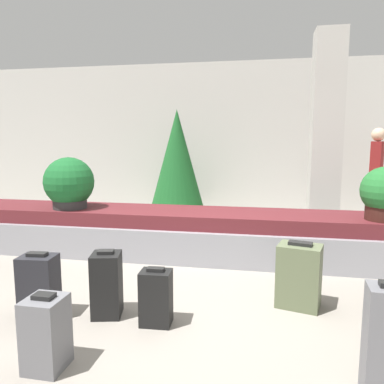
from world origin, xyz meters
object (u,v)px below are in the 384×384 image
(potted_plant_0, at_px, (69,184))
(decorated_tree, at_px, (177,159))
(suitcase_3, at_px, (46,333))
(suitcase_4, at_px, (156,297))
(pillar, at_px, (326,135))
(suitcase_5, at_px, (39,286))
(traveler_0, at_px, (376,166))
(suitcase_0, at_px, (107,284))
(suitcase_6, at_px, (299,276))

(potted_plant_0, distance_m, decorated_tree, 2.85)
(suitcase_3, xyz_separation_m, suitcase_4, (0.55, 0.73, -0.02))
(pillar, xyz_separation_m, decorated_tree, (-2.66, 1.05, -0.45))
(potted_plant_0, bearing_deg, pillar, 24.97)
(suitcase_5, xyz_separation_m, traveler_0, (3.92, 4.56, 0.77))
(traveler_0, bearing_deg, decorated_tree, -64.24)
(suitcase_4, relative_size, decorated_tree, 0.23)
(suitcase_4, bearing_deg, suitcase_0, 167.89)
(pillar, height_order, suitcase_0, pillar)
(pillar, xyz_separation_m, potted_plant_0, (-3.54, -1.65, -0.67))
(suitcase_5, xyz_separation_m, suitcase_6, (2.23, 0.62, 0.02))
(suitcase_0, xyz_separation_m, suitcase_5, (-0.57, -0.13, -0.01))
(pillar, xyz_separation_m, suitcase_3, (-2.37, -4.17, -1.35))
(suitcase_0, xyz_separation_m, suitcase_4, (0.47, -0.07, -0.05))
(suitcase_5, bearing_deg, pillar, 46.04)
(suitcase_6, bearing_deg, potted_plant_0, 171.96)
(potted_plant_0, relative_size, traveler_0, 0.40)
(suitcase_4, xyz_separation_m, decorated_tree, (-0.85, 4.49, 0.92))
(suitcase_5, relative_size, potted_plant_0, 0.82)
(suitcase_3, distance_m, decorated_tree, 5.30)
(pillar, relative_size, suitcase_3, 6.10)
(suitcase_0, height_order, suitcase_5, suitcase_0)
(suitcase_5, height_order, potted_plant_0, potted_plant_0)
(pillar, relative_size, suitcase_6, 5.23)
(suitcase_4, bearing_deg, pillar, 59.24)
(potted_plant_0, relative_size, decorated_tree, 0.33)
(suitcase_0, distance_m, suitcase_6, 1.73)
(suitcase_0, height_order, traveler_0, traveler_0)
(suitcase_0, distance_m, suitcase_4, 0.47)
(suitcase_5, bearing_deg, suitcase_4, -1.80)
(traveler_0, bearing_deg, potted_plant_0, -34.02)
(suitcase_0, xyz_separation_m, suitcase_3, (-0.09, -0.80, -0.03))
(pillar, distance_m, traveler_0, 1.61)
(pillar, height_order, suitcase_6, pillar)
(suitcase_3, xyz_separation_m, potted_plant_0, (-1.18, 2.52, 0.68))
(suitcase_0, xyz_separation_m, suitcase_6, (1.66, 0.50, 0.01))
(suitcase_0, height_order, potted_plant_0, potted_plant_0)
(suitcase_0, relative_size, suitcase_5, 1.02)
(suitcase_0, distance_m, decorated_tree, 4.52)
(pillar, height_order, suitcase_4, pillar)
(suitcase_4, xyz_separation_m, suitcase_5, (-1.03, -0.05, 0.04))
(traveler_0, bearing_deg, suitcase_0, -11.60)
(decorated_tree, bearing_deg, suitcase_6, -62.49)
(suitcase_0, bearing_deg, pillar, 43.20)
(suitcase_5, height_order, suitcase_6, suitcase_6)
(suitcase_4, bearing_deg, traveler_0, 54.34)
(suitcase_0, distance_m, traveler_0, 5.61)
(suitcase_4, height_order, suitcase_5, suitcase_5)
(suitcase_6, xyz_separation_m, potted_plant_0, (-2.92, 1.22, 0.64))
(suitcase_3, bearing_deg, suitcase_5, 126.31)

